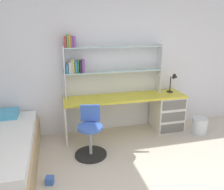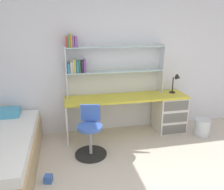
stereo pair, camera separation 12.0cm
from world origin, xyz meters
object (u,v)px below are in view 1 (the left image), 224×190
(toy_block_blue_2, at_px, (50,180))
(desk_lamp, at_px, (174,80))
(swivel_chair, at_px, (90,136))
(waste_bin, at_px, (200,126))
(bookshelf_hutch, at_px, (100,61))
(desk, at_px, (156,110))

(toy_block_blue_2, bearing_deg, desk_lamp, 26.55)
(desk_lamp, distance_m, swivel_chair, 2.01)
(waste_bin, height_order, toy_block_blue_2, waste_bin)
(swivel_chair, height_order, toy_block_blue_2, swivel_chair)
(bookshelf_hutch, relative_size, swivel_chair, 2.27)
(desk, xyz_separation_m, desk_lamp, (0.37, 0.03, 0.58))
(waste_bin, xyz_separation_m, toy_block_blue_2, (-2.83, -0.81, -0.11))
(desk, height_order, waste_bin, desk)
(desk_lamp, distance_m, toy_block_blue_2, 2.89)
(desk_lamp, xyz_separation_m, waste_bin, (0.40, -0.41, -0.85))
(bookshelf_hutch, height_order, waste_bin, bookshelf_hutch)
(toy_block_blue_2, bearing_deg, waste_bin, 16.00)
(desk, height_order, bookshelf_hutch, bookshelf_hutch)
(bookshelf_hutch, xyz_separation_m, toy_block_blue_2, (-0.98, -1.35, -1.36))
(swivel_chair, distance_m, waste_bin, 2.20)
(bookshelf_hutch, bearing_deg, waste_bin, -16.22)
(desk_lamp, height_order, swivel_chair, desk_lamp)
(swivel_chair, bearing_deg, bookshelf_hutch, 66.67)
(toy_block_blue_2, bearing_deg, desk, 29.91)
(desk, distance_m, waste_bin, 0.90)
(bookshelf_hutch, relative_size, waste_bin, 5.75)
(desk, xyz_separation_m, bookshelf_hutch, (-1.08, 0.16, 0.98))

